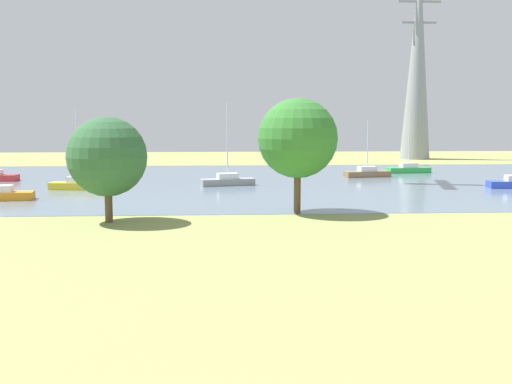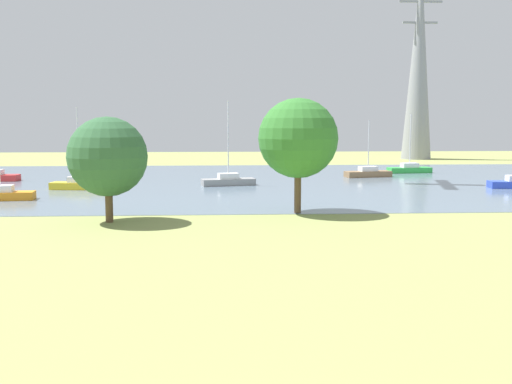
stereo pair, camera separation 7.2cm
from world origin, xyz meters
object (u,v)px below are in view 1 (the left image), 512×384
object	(u,v)px
sailboat_yellow	(78,184)
sailboat_gray	(228,180)
tree_west_near	(107,157)
electricity_pylon	(417,62)
sailboat_green	(408,169)
sailboat_brown	(367,173)
tree_mid_shore	(298,138)
sailboat_orange	(0,194)

from	to	relation	value
sailboat_yellow	sailboat_gray	bearing A→B (deg)	10.65
tree_west_near	electricity_pylon	distance (m)	65.18
sailboat_yellow	sailboat_green	size ratio (longest dim) A/B	1.07
sailboat_brown	sailboat_green	bearing A→B (deg)	37.80
sailboat_brown	sailboat_yellow	size ratio (longest dim) A/B	0.84
sailboat_green	tree_mid_shore	size ratio (longest dim) A/B	0.89
tree_west_near	sailboat_green	bearing A→B (deg)	48.10
tree_mid_shore	sailboat_brown	bearing A→B (deg)	66.33
sailboat_green	tree_mid_shore	bearing A→B (deg)	-119.91
sailboat_green	tree_west_near	xyz separation A→B (m)	(-27.35, -30.48, 3.37)
sailboat_gray	sailboat_green	distance (m)	23.33
sailboat_orange	tree_mid_shore	world-z (taller)	tree_mid_shore
sailboat_orange	sailboat_green	distance (m)	42.49
sailboat_orange	sailboat_gray	world-z (taller)	sailboat_gray
electricity_pylon	sailboat_orange	bearing A→B (deg)	-136.13
sailboat_brown	tree_west_near	xyz separation A→B (m)	(-21.59, -26.01, 3.38)
tree_mid_shore	sailboat_yellow	bearing A→B (deg)	141.09
sailboat_brown	electricity_pylon	bearing A→B (deg)	63.17
sailboat_brown	tree_mid_shore	distance (m)	25.76
sailboat_orange	sailboat_yellow	world-z (taller)	sailboat_yellow
sailboat_orange	sailboat_yellow	bearing A→B (deg)	57.31
electricity_pylon	sailboat_green	bearing A→B (deg)	-109.52
electricity_pylon	sailboat_brown	bearing A→B (deg)	-116.83
sailboat_orange	tree_mid_shore	size ratio (longest dim) A/B	0.82
sailboat_green	tree_west_near	world-z (taller)	sailboat_green
sailboat_yellow	sailboat_green	bearing A→B (deg)	22.93
sailboat_brown	tree_west_near	distance (m)	33.97
sailboat_orange	sailboat_green	xyz separation A→B (m)	(37.21, 20.52, 0.01)
tree_west_near	tree_mid_shore	bearing A→B (deg)	13.57
sailboat_yellow	electricity_pylon	world-z (taller)	electricity_pylon
sailboat_gray	electricity_pylon	size ratio (longest dim) A/B	0.26
sailboat_orange	sailboat_brown	bearing A→B (deg)	27.04
sailboat_gray	sailboat_yellow	size ratio (longest dim) A/B	1.09
sailboat_gray	sailboat_green	xyz separation A→B (m)	(20.26, 11.57, -0.01)
sailboat_orange	electricity_pylon	xyz separation A→B (m)	(45.41, 43.65, 13.95)
tree_mid_shore	electricity_pylon	distance (m)	57.12
sailboat_yellow	tree_west_near	distance (m)	17.78
sailboat_gray	sailboat_green	world-z (taller)	sailboat_gray
sailboat_orange	sailboat_brown	size ratio (longest dim) A/B	1.03
sailboat_gray	tree_mid_shore	bearing A→B (deg)	-75.06
sailboat_brown	sailboat_green	xyz separation A→B (m)	(5.76, 4.47, 0.01)
sailboat_brown	tree_mid_shore	xyz separation A→B (m)	(-10.19, -23.26, 4.33)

